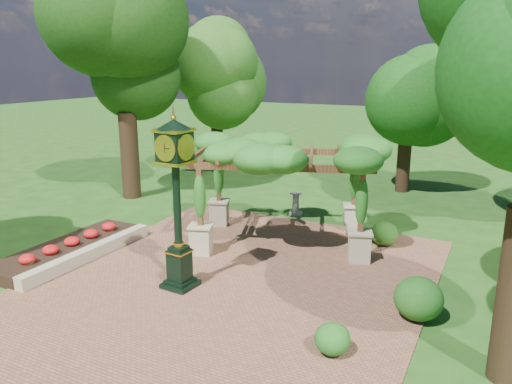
% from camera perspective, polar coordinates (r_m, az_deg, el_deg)
% --- Properties ---
extents(ground, '(120.00, 120.00, 0.00)m').
position_cam_1_polar(ground, '(12.92, -5.14, -12.00)').
color(ground, '#1E4714').
rests_on(ground, ground).
extents(brick_plaza, '(10.00, 12.00, 0.04)m').
position_cam_1_polar(brick_plaza, '(13.68, -2.89, -10.29)').
color(brick_plaza, brown).
rests_on(brick_plaza, ground).
extents(border_wall, '(0.35, 5.00, 0.40)m').
position_cam_1_polar(border_wall, '(15.91, -18.48, -6.72)').
color(border_wall, '#C6B793').
rests_on(border_wall, ground).
extents(flower_bed, '(1.50, 5.00, 0.36)m').
position_cam_1_polar(flower_bed, '(16.54, -20.69, -6.18)').
color(flower_bed, red).
rests_on(flower_bed, ground).
extents(pedestal_clock, '(0.94, 0.94, 4.50)m').
position_cam_1_polar(pedestal_clock, '(12.67, -9.10, 0.33)').
color(pedestal_clock, black).
rests_on(pedestal_clock, brick_plaza).
extents(pergola, '(6.42, 5.14, 3.51)m').
position_cam_1_polar(pergola, '(15.95, 3.12, 4.09)').
color(pergola, '#BFB38E').
rests_on(pergola, brick_plaza).
extents(sundial, '(0.61, 0.61, 0.90)m').
position_cam_1_polar(sundial, '(19.53, 4.56, -1.49)').
color(sundial, gray).
rests_on(sundial, ground).
extents(shrub_front, '(0.86, 0.86, 0.66)m').
position_cam_1_polar(shrub_front, '(10.58, 8.72, -16.26)').
color(shrub_front, '#205D1A').
rests_on(shrub_front, brick_plaza).
extents(shrub_mid, '(1.21, 1.21, 1.00)m').
position_cam_1_polar(shrub_mid, '(12.22, 18.08, -11.51)').
color(shrub_mid, '#205819').
rests_on(shrub_mid, brick_plaza).
extents(shrub_back, '(0.98, 0.98, 0.78)m').
position_cam_1_polar(shrub_back, '(16.66, 14.45, -4.63)').
color(shrub_back, '#2B621C').
rests_on(shrub_back, brick_plaza).
extents(tree_west_near, '(4.80, 4.80, 9.59)m').
position_cam_1_polar(tree_west_near, '(22.13, -15.01, 16.13)').
color(tree_west_near, '#332214').
rests_on(tree_west_near, ground).
extents(tree_west_far, '(4.09, 4.09, 7.78)m').
position_cam_1_polar(tree_west_far, '(26.88, -4.61, 13.55)').
color(tree_west_far, '#311F13').
rests_on(tree_west_far, ground).
extents(tree_north, '(3.95, 3.95, 6.20)m').
position_cam_1_polar(tree_north, '(23.50, 17.02, 10.20)').
color(tree_north, '#321F14').
rests_on(tree_north, ground).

